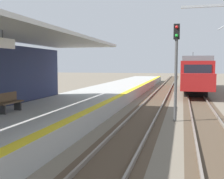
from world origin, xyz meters
TOP-DOWN VIEW (x-y plane):
  - station_platform at (-2.50, 16.00)m, footprint 5.00×80.00m
  - track_pair_nearest_platform at (1.90, 20.00)m, footprint 2.34×120.00m
  - track_pair_middle at (5.30, 20.00)m, footprint 2.34×120.00m
  - approaching_train at (5.30, 35.47)m, footprint 2.93×19.60m
  - rail_signal_post at (3.68, 16.69)m, footprint 0.32×0.34m
  - platform_bench at (-3.63, 12.43)m, footprint 0.45×1.60m

SIDE VIEW (x-z plane):
  - track_pair_nearest_platform at x=1.90m, z-range -0.03..0.13m
  - track_pair_middle at x=5.30m, z-range -0.03..0.13m
  - station_platform at x=-2.50m, z-range 0.00..0.90m
  - platform_bench at x=-3.63m, z-range 0.93..1.81m
  - approaching_train at x=5.30m, z-range -0.20..4.56m
  - rail_signal_post at x=3.68m, z-range 0.59..5.79m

